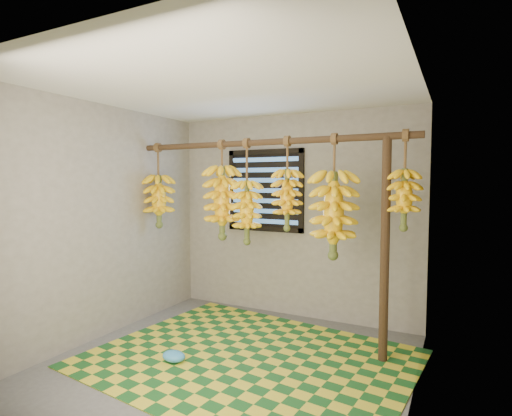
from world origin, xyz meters
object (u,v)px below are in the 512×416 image
Objects in this scene: banana_bunch_f at (404,199)px; banana_bunch_c at (247,212)px; woven_mat at (249,358)px; plastic_bag at (174,356)px; banana_bunch_a at (159,201)px; banana_bunch_e at (334,215)px; support_post at (385,251)px; banana_bunch_d at (287,199)px; banana_bunch_b at (222,202)px.

banana_bunch_c is at bearing 180.00° from banana_bunch_f.
plastic_bag is at bearing -147.20° from woven_mat.
plastic_bag is 0.24× the size of banana_bunch_a.
banana_bunch_a is at bearing 180.00° from banana_bunch_e.
support_post is 8.77× the size of plastic_bag.
banana_bunch_f is (0.15, -0.00, 0.46)m from support_post.
banana_bunch_c is at bearing 180.00° from banana_bunch_e.
banana_bunch_f reaches higher than plastic_bag.
banana_bunch_e is at bearing 0.00° from banana_bunch_c.
banana_bunch_a is (-2.55, 0.00, 0.39)m from support_post.
banana_bunch_c reaches higher than woven_mat.
banana_bunch_a and banana_bunch_d have the same top height.
banana_bunch_f is (1.83, -0.00, 0.07)m from banana_bunch_b.
banana_bunch_b is (0.87, 0.00, 0.00)m from banana_bunch_a.
banana_bunch_e is at bearing 39.54° from woven_mat.
banana_bunch_e is at bearing 36.48° from plastic_bag.
woven_mat is 1.98m from banana_bunch_f.
banana_bunch_a reaches higher than support_post.
banana_bunch_d reaches higher than plastic_bag.
woven_mat is at bearing -154.76° from support_post.
banana_bunch_a is 0.92× the size of banana_bunch_b.
support_post is 1.73m from banana_bunch_b.
banana_bunch_a is (-0.90, 0.88, 1.33)m from plastic_bag.
banana_bunch_b is (-0.03, 0.88, 1.33)m from plastic_bag.
banana_bunch_c is at bearing 0.00° from banana_bunch_a.
banana_bunch_d is 0.80× the size of banana_bunch_e.
banana_bunch_a is at bearing 135.74° from plastic_bag.
plastic_bag is 1.78m from banana_bunch_d.
banana_bunch_f is (2.70, -0.00, 0.07)m from banana_bunch_a.
banana_bunch_f is (1.53, -0.00, 0.16)m from banana_bunch_c.
banana_bunch_a is 1.62m from banana_bunch_d.
woven_mat is 1.53m from banana_bunch_d.
banana_bunch_b reaches higher than woven_mat.
banana_bunch_c is at bearing 72.93° from plastic_bag.
banana_bunch_e is at bearing 180.00° from support_post.
support_post is 1.56m from woven_mat.
banana_bunch_c is (-0.30, 0.51, 1.29)m from woven_mat.
banana_bunch_f is at bearing -0.00° from banana_bunch_c.
banana_bunch_a is 2.09m from banana_bunch_e.
banana_bunch_f is at bearing 25.94° from plastic_bag.
banana_bunch_f is (1.80, 0.88, 1.40)m from plastic_bag.
woven_mat is 1.59m from banana_bunch_b.
support_post is at bearing 0.00° from banana_bunch_b.
plastic_bag is 1.83m from banana_bunch_a.
support_post is 1.74× the size of banana_bunch_e.
plastic_bag is 0.20× the size of banana_bunch_e.
banana_bunch_d is at bearing 180.00° from banana_bunch_f.
support_post is 2.33× the size of banana_bunch_f.
banana_bunch_a is at bearing 180.00° from banana_bunch_c.
banana_bunch_c is (0.27, 0.88, 1.24)m from plastic_bag.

